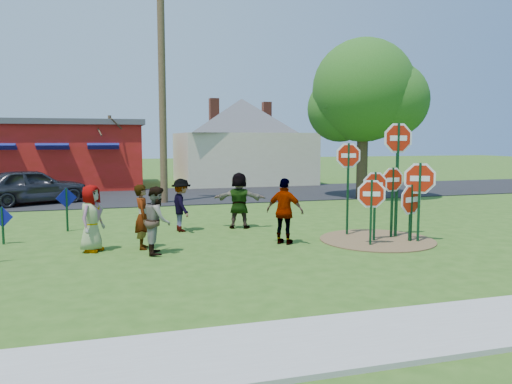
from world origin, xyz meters
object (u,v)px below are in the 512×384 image
(stop_sign_d, at_px, (392,185))
(person_a, at_px, (92,218))
(stop_sign_a, at_px, (371,199))
(leafy_tree, at_px, (366,96))
(suv, at_px, (32,186))
(utility_pole, at_px, (162,80))
(person_b, at_px, (143,217))
(stop_sign_c, at_px, (398,153))
(stop_sign_b, at_px, (348,165))

(stop_sign_d, height_order, person_a, stop_sign_d)
(stop_sign_a, relative_size, leafy_tree, 0.25)
(person_a, bearing_deg, suv, 44.52)
(utility_pole, height_order, leafy_tree, utility_pole)
(stop_sign_a, xyz_separation_m, leafy_tree, (5.01, 9.66, 3.57))
(person_b, distance_m, leafy_tree, 14.26)
(stop_sign_c, bearing_deg, leafy_tree, 71.86)
(stop_sign_c, height_order, person_b, stop_sign_c)
(stop_sign_b, xyz_separation_m, stop_sign_d, (1.03, -0.74, -0.55))
(stop_sign_b, distance_m, person_a, 7.27)
(person_a, bearing_deg, utility_pole, 12.41)
(person_a, xyz_separation_m, person_b, (1.25, -0.04, -0.01))
(stop_sign_c, xyz_separation_m, stop_sign_d, (-0.17, -0.06, -0.91))
(stop_sign_a, distance_m, stop_sign_c, 1.91)
(utility_pole, bearing_deg, person_b, -99.18)
(stop_sign_c, height_order, person_a, stop_sign_c)
(stop_sign_b, height_order, stop_sign_c, stop_sign_c)
(utility_pole, bearing_deg, suv, 168.63)
(stop_sign_b, xyz_separation_m, person_a, (-7.16, -0.13, -1.24))
(stop_sign_b, relative_size, leafy_tree, 0.38)
(stop_sign_c, relative_size, person_b, 2.05)
(person_a, height_order, suv, person_a)
(stop_sign_d, bearing_deg, utility_pole, 114.64)
(stop_sign_c, distance_m, utility_pole, 11.55)
(stop_sign_a, distance_m, utility_pole, 12.06)
(stop_sign_a, xyz_separation_m, suv, (-9.92, 11.57, -0.46))
(utility_pole, bearing_deg, stop_sign_d, -60.61)
(stop_sign_c, xyz_separation_m, utility_pole, (-5.64, 9.64, 2.93))
(person_a, bearing_deg, stop_sign_b, -59.84)
(stop_sign_d, bearing_deg, person_b, 170.59)
(stop_sign_b, bearing_deg, utility_pole, 126.88)
(person_a, bearing_deg, stop_sign_c, -64.63)
(stop_sign_b, bearing_deg, stop_sign_d, -25.01)
(stop_sign_d, xyz_separation_m, suv, (-11.01, 10.81, -0.72))
(stop_sign_a, relative_size, utility_pole, 0.19)
(stop_sign_d, bearing_deg, person_a, 171.02)
(stop_sign_d, height_order, person_b, stop_sign_d)
(stop_sign_b, relative_size, utility_pole, 0.28)
(leafy_tree, bearing_deg, stop_sign_a, -117.39)
(stop_sign_b, height_order, suv, stop_sign_b)
(stop_sign_b, height_order, utility_pole, utility_pole)
(person_a, xyz_separation_m, suv, (-2.81, 10.21, -0.04))
(person_b, relative_size, suv, 0.37)
(person_a, xyz_separation_m, utility_pole, (2.73, 9.09, 4.52))
(stop_sign_b, height_order, stop_sign_d, stop_sign_b)
(stop_sign_a, relative_size, person_b, 1.14)
(suv, height_order, leafy_tree, leafy_tree)
(stop_sign_b, distance_m, utility_pole, 10.53)
(stop_sign_b, relative_size, suv, 0.63)
(person_a, bearing_deg, stop_sign_d, -65.11)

